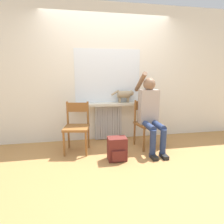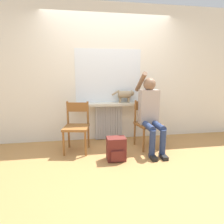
{
  "view_description": "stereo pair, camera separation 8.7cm",
  "coord_description": "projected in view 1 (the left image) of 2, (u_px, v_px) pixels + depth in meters",
  "views": [
    {
      "loc": [
        -0.63,
        -2.59,
        1.36
      ],
      "look_at": [
        0.0,
        0.74,
        0.67
      ],
      "focal_mm": 30.0,
      "sensor_mm": 36.0,
      "label": 1
    },
    {
      "loc": [
        -0.54,
        -2.6,
        1.36
      ],
      "look_at": [
        0.0,
        0.74,
        0.67
      ],
      "focal_mm": 30.0,
      "sensor_mm": 36.0,
      "label": 2
    }
  ],
  "objects": [
    {
      "name": "chair_right",
      "position": [
        147.0,
        123.0,
        3.51
      ],
      "size": [
        0.48,
        0.48,
        0.88
      ],
      "rotation": [
        0.0,
        0.0,
        0.16
      ],
      "color": "brown",
      "rests_on": "ground_plane"
    },
    {
      "name": "wall_with_window",
      "position": [
        108.0,
        74.0,
        3.79
      ],
      "size": [
        7.0,
        0.06,
        2.7
      ],
      "color": "white",
      "rests_on": "ground_plane"
    },
    {
      "name": "radiator",
      "position": [
        108.0,
        122.0,
        3.91
      ],
      "size": [
        0.56,
        0.08,
        0.74
      ],
      "color": "silver",
      "rests_on": "ground_plane"
    },
    {
      "name": "windowsill",
      "position": [
        109.0,
        104.0,
        3.76
      ],
      "size": [
        1.37,
        0.25,
        0.05
      ],
      "color": "beige",
      "rests_on": "radiator"
    },
    {
      "name": "cat",
      "position": [
        125.0,
        95.0,
        3.79
      ],
      "size": [
        0.47,
        0.14,
        0.26
      ],
      "color": "#9E896B",
      "rests_on": "windowsill"
    },
    {
      "name": "chair_left",
      "position": [
        77.0,
        126.0,
        3.28
      ],
      "size": [
        0.48,
        0.48,
        0.88
      ],
      "rotation": [
        0.0,
        0.0,
        -0.17
      ],
      "color": "brown",
      "rests_on": "ground_plane"
    },
    {
      "name": "ground_plane",
      "position": [
        121.0,
        164.0,
        2.88
      ],
      "size": [
        12.0,
        12.0,
        0.0
      ],
      "primitive_type": "plane",
      "color": "#B27F47"
    },
    {
      "name": "person",
      "position": [
        150.0,
        110.0,
        3.35
      ],
      "size": [
        0.36,
        1.02,
        1.4
      ],
      "color": "navy",
      "rests_on": "ground_plane"
    },
    {
      "name": "window_glass",
      "position": [
        108.0,
        76.0,
        3.77
      ],
      "size": [
        1.32,
        0.01,
        1.06
      ],
      "color": "white",
      "rests_on": "windowsill"
    },
    {
      "name": "backpack",
      "position": [
        117.0,
        149.0,
        2.99
      ],
      "size": [
        0.3,
        0.24,
        0.37
      ],
      "color": "maroon",
      "rests_on": "ground_plane"
    }
  ]
}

